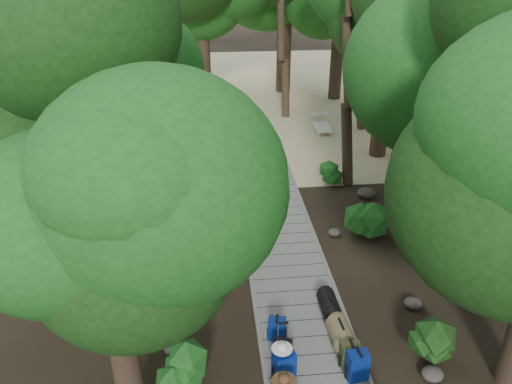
{
  "coord_description": "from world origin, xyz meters",
  "views": [
    {
      "loc": [
        -1.8,
        -9.61,
        7.44
      ],
      "look_at": [
        -0.55,
        2.88,
        1.0
      ],
      "focal_mm": 35.0,
      "sensor_mm": 36.0,
      "label": 1
    }
  ],
  "objects_px": {
    "duffel_right_khaki": "(340,333)",
    "lone_suitcase_on_sand": "(268,146)",
    "backpack_left_d": "(277,328)",
    "backpack_right_c": "(358,364)",
    "kayak": "(187,139)",
    "duffel_right_black": "(329,303)",
    "sun_lounger": "(322,124)",
    "backpack_left_c": "(284,365)",
    "backpack_right_d": "(350,354)",
    "suitcase_on_boardwalk": "(282,352)"
  },
  "relations": [
    {
      "from": "suitcase_on_boardwalk",
      "to": "duffel_right_black",
      "type": "bearing_deg",
      "value": 67.34
    },
    {
      "from": "backpack_left_c",
      "to": "backpack_left_d",
      "type": "xyz_separation_m",
      "value": [
        0.02,
        1.09,
        -0.1
      ]
    },
    {
      "from": "backpack_left_d",
      "to": "backpack_right_c",
      "type": "bearing_deg",
      "value": -28.21
    },
    {
      "from": "backpack_left_c",
      "to": "lone_suitcase_on_sand",
      "type": "xyz_separation_m",
      "value": [
        1.05,
        11.01,
        -0.17
      ]
    },
    {
      "from": "duffel_right_khaki",
      "to": "duffel_right_black",
      "type": "xyz_separation_m",
      "value": [
        -0.02,
        0.94,
        -0.02
      ]
    },
    {
      "from": "backpack_right_c",
      "to": "duffel_right_black",
      "type": "xyz_separation_m",
      "value": [
        -0.1,
        1.88,
        -0.13
      ]
    },
    {
      "from": "duffel_right_khaki",
      "to": "lone_suitcase_on_sand",
      "type": "xyz_separation_m",
      "value": [
        -0.23,
        10.15,
        -0.02
      ]
    },
    {
      "from": "backpack_right_c",
      "to": "sun_lounger",
      "type": "relative_size",
      "value": 0.33
    },
    {
      "from": "backpack_left_d",
      "to": "suitcase_on_boardwalk",
      "type": "bearing_deg",
      "value": -76.34
    },
    {
      "from": "duffel_right_khaki",
      "to": "suitcase_on_boardwalk",
      "type": "relative_size",
      "value": 1.18
    },
    {
      "from": "backpack_right_d",
      "to": "duffel_right_black",
      "type": "bearing_deg",
      "value": 89.72
    },
    {
      "from": "backpack_right_d",
      "to": "duffel_right_black",
      "type": "xyz_separation_m",
      "value": [
        -0.05,
        1.58,
        -0.08
      ]
    },
    {
      "from": "backpack_right_c",
      "to": "suitcase_on_boardwalk",
      "type": "height_order",
      "value": "backpack_right_c"
    },
    {
      "from": "kayak",
      "to": "backpack_left_d",
      "type": "bearing_deg",
      "value": -77.14
    },
    {
      "from": "backpack_left_c",
      "to": "sun_lounger",
      "type": "relative_size",
      "value": 0.36
    },
    {
      "from": "duffel_right_black",
      "to": "backpack_left_c",
      "type": "bearing_deg",
      "value": -125.41
    },
    {
      "from": "backpack_left_d",
      "to": "duffel_right_black",
      "type": "distance_m",
      "value": 1.42
    },
    {
      "from": "duffel_right_khaki",
      "to": "sun_lounger",
      "type": "bearing_deg",
      "value": 75.43
    },
    {
      "from": "duffel_right_khaki",
      "to": "duffel_right_black",
      "type": "bearing_deg",
      "value": 87.62
    },
    {
      "from": "backpack_right_c",
      "to": "lone_suitcase_on_sand",
      "type": "relative_size",
      "value": 1.11
    },
    {
      "from": "sun_lounger",
      "to": "backpack_left_c",
      "type": "bearing_deg",
      "value": -104.01
    },
    {
      "from": "suitcase_on_boardwalk",
      "to": "lone_suitcase_on_sand",
      "type": "height_order",
      "value": "suitcase_on_boardwalk"
    },
    {
      "from": "sun_lounger",
      "to": "duffel_right_black",
      "type": "bearing_deg",
      "value": -100.41
    },
    {
      "from": "duffel_right_black",
      "to": "sun_lounger",
      "type": "distance_m",
      "value": 11.65
    },
    {
      "from": "duffel_right_khaki",
      "to": "lone_suitcase_on_sand",
      "type": "height_order",
      "value": "lone_suitcase_on_sand"
    },
    {
      "from": "suitcase_on_boardwalk",
      "to": "kayak",
      "type": "distance_m",
      "value": 12.22
    },
    {
      "from": "backpack_left_d",
      "to": "backpack_right_c",
      "type": "relative_size",
      "value": 0.8
    },
    {
      "from": "backpack_left_c",
      "to": "sun_lounger",
      "type": "height_order",
      "value": "backpack_left_c"
    },
    {
      "from": "backpack_right_c",
      "to": "backpack_right_d",
      "type": "xyz_separation_m",
      "value": [
        -0.05,
        0.3,
        -0.04
      ]
    },
    {
      "from": "backpack_right_c",
      "to": "duffel_right_khaki",
      "type": "xyz_separation_m",
      "value": [
        -0.07,
        0.94,
        -0.11
      ]
    },
    {
      "from": "duffel_right_khaki",
      "to": "kayak",
      "type": "xyz_separation_m",
      "value": [
        -3.33,
        11.58,
        -0.15
      ]
    },
    {
      "from": "kayak",
      "to": "backpack_right_c",
      "type": "bearing_deg",
      "value": -72.28
    },
    {
      "from": "backpack_left_d",
      "to": "kayak",
      "type": "relative_size",
      "value": 0.16
    },
    {
      "from": "suitcase_on_boardwalk",
      "to": "lone_suitcase_on_sand",
      "type": "bearing_deg",
      "value": 103.25
    },
    {
      "from": "duffel_right_khaki",
      "to": "sun_lounger",
      "type": "xyz_separation_m",
      "value": [
        2.36,
        12.34,
        0.01
      ]
    },
    {
      "from": "backpack_right_d",
      "to": "suitcase_on_boardwalk",
      "type": "relative_size",
      "value": 1.02
    },
    {
      "from": "suitcase_on_boardwalk",
      "to": "lone_suitcase_on_sand",
      "type": "relative_size",
      "value": 0.94
    },
    {
      "from": "lone_suitcase_on_sand",
      "to": "sun_lounger",
      "type": "distance_m",
      "value": 3.39
    },
    {
      "from": "backpack_right_c",
      "to": "kayak",
      "type": "height_order",
      "value": "backpack_right_c"
    },
    {
      "from": "backpack_left_c",
      "to": "lone_suitcase_on_sand",
      "type": "distance_m",
      "value": 11.06
    },
    {
      "from": "duffel_right_black",
      "to": "kayak",
      "type": "distance_m",
      "value": 11.15
    },
    {
      "from": "backpack_left_d",
      "to": "duffel_right_khaki",
      "type": "xyz_separation_m",
      "value": [
        1.26,
        -0.23,
        -0.04
      ]
    },
    {
      "from": "duffel_right_khaki",
      "to": "sun_lounger",
      "type": "distance_m",
      "value": 12.57
    },
    {
      "from": "lone_suitcase_on_sand",
      "to": "kayak",
      "type": "height_order",
      "value": "lone_suitcase_on_sand"
    },
    {
      "from": "backpack_left_c",
      "to": "duffel_right_black",
      "type": "relative_size",
      "value": 1.13
    },
    {
      "from": "backpack_left_d",
      "to": "duffel_right_khaki",
      "type": "bearing_deg",
      "value": 2.78
    },
    {
      "from": "backpack_left_d",
      "to": "backpack_right_d",
      "type": "relative_size",
      "value": 0.93
    },
    {
      "from": "backpack_left_d",
      "to": "duffel_right_khaki",
      "type": "relative_size",
      "value": 0.8
    },
    {
      "from": "backpack_left_c",
      "to": "kayak",
      "type": "height_order",
      "value": "backpack_left_c"
    },
    {
      "from": "backpack_right_c",
      "to": "duffel_right_khaki",
      "type": "relative_size",
      "value": 1.0
    }
  ]
}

